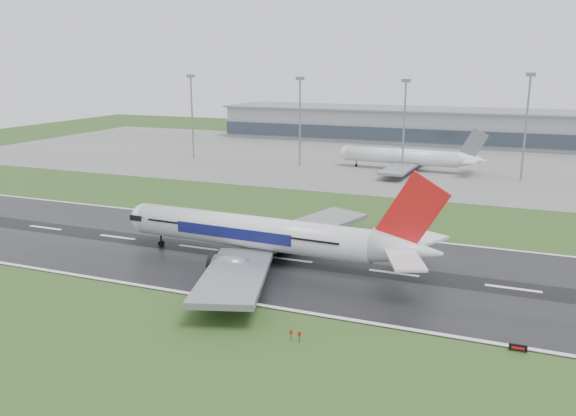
% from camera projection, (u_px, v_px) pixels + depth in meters
% --- Properties ---
extents(ground, '(520.00, 520.00, 0.00)m').
position_uv_depth(ground, '(394.00, 273.00, 104.25)').
color(ground, '#274519').
rests_on(ground, ground).
extents(runway, '(400.00, 45.00, 0.10)m').
position_uv_depth(runway, '(394.00, 273.00, 104.23)').
color(runway, black).
rests_on(runway, ground).
extents(apron, '(400.00, 130.00, 0.08)m').
position_uv_depth(apron, '(463.00, 164.00, 216.96)').
color(apron, slate).
rests_on(apron, ground).
extents(terminal, '(240.00, 36.00, 15.00)m').
position_uv_depth(terminal, '(477.00, 128.00, 269.27)').
color(terminal, gray).
rests_on(terminal, ground).
extents(main_airliner, '(65.51, 62.64, 18.60)m').
position_uv_depth(main_airliner, '(271.00, 215.00, 107.51)').
color(main_airliner, silver).
rests_on(main_airliner, runway).
extents(parked_airliner, '(54.76, 51.36, 15.30)m').
position_uv_depth(parked_airliner, '(407.00, 148.00, 203.09)').
color(parked_airliner, silver).
rests_on(parked_airliner, apron).
extents(runway_sign, '(2.30, 0.30, 1.04)m').
position_uv_depth(runway_sign, '(518.00, 348.00, 75.78)').
color(runway_sign, black).
rests_on(runway_sign, ground).
extents(floodmast_0, '(0.64, 0.64, 31.25)m').
position_uv_depth(floodmast_0, '(192.00, 119.00, 226.68)').
color(floodmast_0, gray).
rests_on(floodmast_0, ground).
extents(floodmast_1, '(0.64, 0.64, 30.76)m').
position_uv_depth(floodmast_1, '(300.00, 124.00, 210.67)').
color(floodmast_1, gray).
rests_on(floodmast_1, ground).
extents(floodmast_2, '(0.64, 0.64, 30.38)m').
position_uv_depth(floodmast_2, '(404.00, 128.00, 197.21)').
color(floodmast_2, gray).
rests_on(floodmast_2, ground).
extents(floodmast_3, '(0.64, 0.64, 32.62)m').
position_uv_depth(floodmast_3, '(525.00, 130.00, 183.23)').
color(floodmast_3, gray).
rests_on(floodmast_3, ground).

